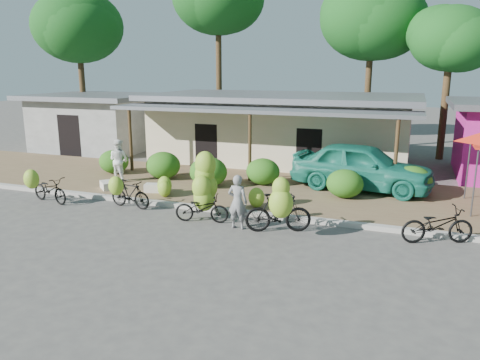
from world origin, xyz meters
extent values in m
plane|color=#4A4845|center=(0.00, 0.00, 0.00)|extent=(100.00, 100.00, 0.00)
cube|color=olive|center=(0.00, 5.00, 0.06)|extent=(60.00, 6.00, 0.12)
cube|color=#A8A399|center=(0.00, 2.00, 0.07)|extent=(60.00, 0.25, 0.15)
cube|color=beige|center=(0.00, 11.00, 1.55)|extent=(12.00, 6.00, 3.10)
cube|color=slate|center=(0.00, 11.00, 3.23)|extent=(13.00, 7.00, 0.25)
cube|color=black|center=(0.00, 8.05, 1.10)|extent=(1.40, 0.12, 2.20)
cube|color=slate|center=(0.00, 7.00, 2.90)|extent=(13.00, 2.00, 0.15)
cylinder|color=brown|center=(-5.60, 6.10, 1.43)|extent=(0.14, 0.14, 2.85)
cylinder|color=brown|center=(0.00, 6.10, 1.43)|extent=(0.14, 0.14, 2.85)
cylinder|color=brown|center=(5.60, 6.10, 1.43)|extent=(0.14, 0.14, 2.85)
cube|color=#A4A49F|center=(-11.00, 11.00, 1.45)|extent=(6.00, 5.00, 2.90)
cube|color=slate|center=(-11.00, 11.00, 3.02)|extent=(7.00, 6.00, 0.25)
cube|color=black|center=(-11.00, 8.55, 1.10)|extent=(1.40, 0.12, 2.20)
cylinder|color=brown|center=(-13.50, 13.00, 3.74)|extent=(0.36, 0.36, 7.47)
ellipsoid|color=#104014|center=(-13.50, 13.00, 7.06)|extent=(5.45, 5.45, 4.36)
ellipsoid|color=#104014|center=(-14.00, 13.30, 7.36)|extent=(4.63, 4.63, 3.70)
cylinder|color=brown|center=(-5.50, 16.00, 4.63)|extent=(0.36, 0.36, 9.25)
cylinder|color=brown|center=(3.50, 16.50, 3.84)|extent=(0.36, 0.36, 7.69)
ellipsoid|color=#104014|center=(3.50, 16.50, 7.26)|extent=(5.73, 5.73, 4.58)
ellipsoid|color=#104014|center=(3.00, 16.80, 7.56)|extent=(4.87, 4.87, 3.90)
cylinder|color=brown|center=(7.50, 14.50, 3.18)|extent=(0.36, 0.36, 6.35)
ellipsoid|color=#104014|center=(7.50, 14.50, 6.00)|extent=(3.97, 3.97, 3.18)
ellipsoid|color=#104014|center=(7.00, 14.80, 6.30)|extent=(3.37, 3.37, 2.70)
ellipsoid|color=#205C15|center=(-6.01, 5.34, 0.63)|extent=(1.31, 1.18, 1.02)
ellipsoid|color=#205C15|center=(-3.46, 5.16, 0.68)|extent=(1.44, 1.29, 1.12)
ellipsoid|color=#205C15|center=(-1.17, 4.60, 0.70)|extent=(1.48, 1.33, 1.15)
ellipsoid|color=#205C15|center=(0.71, 5.63, 0.64)|extent=(1.33, 1.20, 1.04)
ellipsoid|color=#205C15|center=(4.01, 4.80, 0.63)|extent=(1.30, 1.17, 1.01)
ellipsoid|color=#205C15|center=(6.21, 5.77, 0.67)|extent=(1.41, 1.27, 1.10)
cylinder|color=#59595E|center=(7.99, 3.95, 1.17)|extent=(0.05, 0.05, 2.10)
cylinder|color=#59595E|center=(7.99, 6.15, 1.17)|extent=(0.05, 0.05, 2.10)
imported|color=black|center=(-5.63, 1.03, 0.46)|extent=(1.83, 0.99, 0.91)
ellipsoid|color=#8DC731|center=(-5.78, 0.40, 0.96)|extent=(0.53, 0.45, 0.67)
imported|color=black|center=(-2.63, 1.43, 0.48)|extent=(1.63, 0.63, 0.96)
ellipsoid|color=#8DC731|center=(-2.70, 0.78, 0.91)|extent=(0.50, 0.43, 0.63)
imported|color=black|center=(0.27, 0.89, 0.43)|extent=(1.73, 0.89, 0.87)
ellipsoid|color=#8DC731|center=(0.11, 1.42, 0.63)|extent=(0.70, 0.60, 0.88)
ellipsoid|color=#8DC731|center=(0.21, 1.44, 0.98)|extent=(0.66, 0.56, 0.83)
ellipsoid|color=#8DC731|center=(0.13, 1.43, 1.35)|extent=(0.63, 0.54, 0.79)
ellipsoid|color=#8DC731|center=(0.16, 1.43, 1.69)|extent=(0.67, 0.57, 0.83)
ellipsoid|color=#8DC731|center=(0.23, 1.09, 0.67)|extent=(0.57, 0.49, 0.71)
ellipsoid|color=#8DC731|center=(0.19, 1.08, 1.04)|extent=(0.62, 0.52, 0.77)
imported|color=black|center=(2.69, 0.85, 0.57)|extent=(1.96, 1.19, 1.14)
ellipsoid|color=#8DC731|center=(2.93, 0.24, 1.05)|extent=(0.67, 0.57, 0.84)
ellipsoid|color=#8DC731|center=(2.91, 0.29, 1.46)|extent=(0.48, 0.41, 0.60)
imported|color=black|center=(6.92, 1.49, 0.51)|extent=(2.04, 1.34, 1.01)
ellipsoid|color=#8DC731|center=(-2.17, 2.96, 0.46)|extent=(0.54, 0.46, 0.68)
ellipsoid|color=#8DC731|center=(-2.01, 2.64, 0.42)|extent=(0.48, 0.40, 0.59)
ellipsoid|color=#8DC731|center=(1.47, 2.56, 0.46)|extent=(0.54, 0.46, 0.67)
cube|color=white|center=(-2.64, 3.15, 0.27)|extent=(0.92, 0.60, 0.30)
cube|color=white|center=(-4.63, 2.89, 0.26)|extent=(0.81, 0.79, 0.28)
imported|color=gray|center=(1.50, 0.72, 0.81)|extent=(0.59, 0.39, 1.62)
imported|color=white|center=(-4.94, 4.20, 0.97)|extent=(0.90, 0.74, 1.70)
imported|color=#1B7C65|center=(4.41, 6.20, 1.00)|extent=(5.41, 2.72, 1.77)
camera|label=1|loc=(6.10, -11.47, 4.58)|focal=35.00mm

